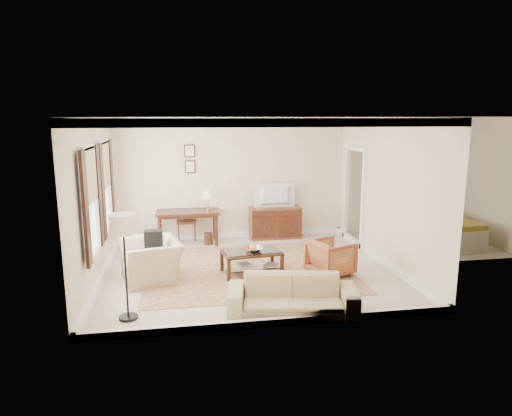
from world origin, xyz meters
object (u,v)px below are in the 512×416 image
object	(u,v)px
writing_desk	(188,216)
club_armchair	(151,254)
coffee_table	(252,256)
sideboard	(275,223)
striped_armchair	(331,256)
sofa	(292,289)
tv	(275,188)

from	to	relation	value
writing_desk	club_armchair	size ratio (longest dim) A/B	1.28
coffee_table	club_armchair	bearing A→B (deg)	179.87
sideboard	coffee_table	size ratio (longest dim) A/B	1.08
striped_armchair	club_armchair	distance (m)	3.29
writing_desk	club_armchair	world-z (taller)	club_armchair
writing_desk	club_armchair	distance (m)	2.39
sideboard	sofa	world-z (taller)	sideboard
writing_desk	sofa	xyz separation A→B (m)	(1.44, -4.11, -0.30)
tv	sofa	bearing A→B (deg)	81.26
sideboard	coffee_table	world-z (taller)	sideboard
striped_armchair	club_armchair	world-z (taller)	club_armchair
coffee_table	sofa	size ratio (longest dim) A/B	0.60
coffee_table	writing_desk	bearing A→B (deg)	116.21
writing_desk	coffee_table	xyz separation A→B (m)	(1.12, -2.28, -0.32)
striped_armchair	sofa	world-z (taller)	sofa
sideboard	club_armchair	world-z (taller)	club_armchair
writing_desk	tv	bearing A→B (deg)	4.63
writing_desk	sideboard	xyz separation A→B (m)	(2.10, 0.19, -0.29)
coffee_table	sofa	distance (m)	1.86
sofa	striped_armchair	bearing A→B (deg)	64.54
sideboard	sofa	bearing A→B (deg)	-98.70
coffee_table	club_armchair	distance (m)	1.83
writing_desk	sideboard	size ratio (longest dim) A/B	1.16
striped_armchair	sofa	distance (m)	1.90
sideboard	striped_armchair	xyz separation A→B (m)	(0.47, -2.77, -0.01)
writing_desk	striped_armchair	xyz separation A→B (m)	(2.57, -2.58, -0.31)
sideboard	club_armchair	bearing A→B (deg)	-138.71
club_armchair	sofa	distance (m)	2.83
sofa	coffee_table	bearing A→B (deg)	110.75
writing_desk	striped_armchair	world-z (taller)	writing_desk
coffee_table	club_armchair	size ratio (longest dim) A/B	1.03
coffee_table	striped_armchair	xyz separation A→B (m)	(1.45, -0.30, 0.02)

